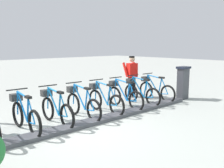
% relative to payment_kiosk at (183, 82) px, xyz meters
% --- Properties ---
extents(ground_plane, '(60.00, 60.00, 0.00)m').
position_rel_payment_kiosk_xyz_m(ground_plane, '(-0.05, 5.08, -0.67)').
color(ground_plane, '#A8AAA2').
extents(dock_rail_base, '(0.44, 9.35, 0.10)m').
position_rel_payment_kiosk_xyz_m(dock_rail_base, '(-0.05, 5.08, -0.62)').
color(dock_rail_base, '#47474C').
rests_on(dock_rail_base, ground).
extents(payment_kiosk, '(0.36, 0.52, 1.28)m').
position_rel_payment_kiosk_xyz_m(payment_kiosk, '(0.00, 0.00, 0.00)').
color(payment_kiosk, '#38383D').
rests_on(payment_kiosk, ground).
extents(bike_docked_0, '(1.72, 0.54, 1.02)m').
position_rel_payment_kiosk_xyz_m(bike_docked_0, '(0.57, 1.00, -0.24)').
color(bike_docked_0, black).
rests_on(bike_docked_0, ground).
extents(bike_docked_1, '(1.72, 0.54, 1.02)m').
position_rel_payment_kiosk_xyz_m(bike_docked_1, '(0.57, 1.85, -0.24)').
color(bike_docked_1, black).
rests_on(bike_docked_1, ground).
extents(bike_docked_2, '(1.72, 0.54, 1.02)m').
position_rel_payment_kiosk_xyz_m(bike_docked_2, '(0.57, 2.71, -0.24)').
color(bike_docked_2, black).
rests_on(bike_docked_2, ground).
extents(bike_docked_3, '(1.72, 0.54, 1.02)m').
position_rel_payment_kiosk_xyz_m(bike_docked_3, '(0.57, 3.56, -0.24)').
color(bike_docked_3, black).
rests_on(bike_docked_3, ground).
extents(bike_docked_4, '(1.72, 0.54, 1.02)m').
position_rel_payment_kiosk_xyz_m(bike_docked_4, '(0.57, 4.42, -0.24)').
color(bike_docked_4, black).
rests_on(bike_docked_4, ground).
extents(bike_docked_5, '(1.72, 0.54, 1.02)m').
position_rel_payment_kiosk_xyz_m(bike_docked_5, '(0.57, 5.27, -0.24)').
color(bike_docked_5, black).
rests_on(bike_docked_5, ground).
extents(bike_docked_6, '(1.72, 0.54, 1.02)m').
position_rel_payment_kiosk_xyz_m(bike_docked_6, '(0.57, 6.13, -0.24)').
color(bike_docked_6, black).
rests_on(bike_docked_6, ground).
extents(worker_near_rack, '(0.52, 0.66, 1.66)m').
position_rel_payment_kiosk_xyz_m(worker_near_rack, '(1.62, 1.18, 0.24)').
color(worker_near_rack, white).
rests_on(worker_near_rack, ground).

